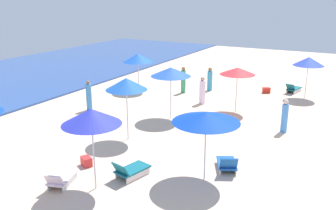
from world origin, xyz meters
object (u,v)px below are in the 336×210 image
at_px(umbrella_1, 126,84).
at_px(lounge_chair_6_1, 61,179).
at_px(beachgoer_3, 210,80).
at_px(cooler_box_0, 86,161).
at_px(umbrella_6, 91,117).
at_px(umbrella_8, 171,72).
at_px(lounge_chair_3_0, 227,164).
at_px(cooler_box_1, 266,90).
at_px(beachgoer_2, 183,80).
at_px(umbrella_2, 138,58).
at_px(lounge_chair_6_0, 131,170).
at_px(beachgoer_1, 89,96).
at_px(lounge_chair_0_0, 293,89).
at_px(umbrella_5, 238,71).
at_px(umbrella_0, 309,61).
at_px(beach_ball_2, 201,122).
at_px(beachgoer_5, 202,91).
at_px(umbrella_3, 206,117).
at_px(beachgoer_6, 285,117).

relative_size(umbrella_1, lounge_chair_6_1, 2.03).
height_order(beachgoer_3, cooler_box_0, beachgoer_3).
bearing_deg(cooler_box_0, umbrella_6, -10.53).
height_order(umbrella_6, lounge_chair_6_1, umbrella_6).
height_order(umbrella_6, umbrella_8, umbrella_6).
bearing_deg(lounge_chair_3_0, cooler_box_1, -109.61).
bearing_deg(beachgoer_2, cooler_box_1, -99.77).
bearing_deg(lounge_chair_6_1, umbrella_1, -102.28).
distance_m(umbrella_2, umbrella_6, 12.99).
bearing_deg(beachgoer_3, lounge_chair_6_0, 122.14).
height_order(umbrella_1, beachgoer_1, umbrella_1).
distance_m(lounge_chair_6_1, cooler_box_0, 1.63).
distance_m(lounge_chair_0_0, umbrella_5, 6.46).
distance_m(umbrella_2, cooler_box_1, 8.71).
relative_size(beachgoer_2, cooler_box_1, 3.78).
xyz_separation_m(umbrella_2, lounge_chair_3_0, (-8.25, -9.18, -1.97)).
xyz_separation_m(umbrella_0, umbrella_8, (-7.46, 5.57, 0.16)).
distance_m(cooler_box_1, beach_ball_2, 7.94).
height_order(umbrella_5, beachgoer_1, umbrella_5).
bearing_deg(beachgoer_5, umbrella_3, -50.41).
height_order(umbrella_1, umbrella_3, umbrella_1).
distance_m(umbrella_0, umbrella_3, 12.82).
distance_m(lounge_chair_6_0, beachgoer_1, 8.48).
bearing_deg(beachgoer_6, umbrella_3, 82.07).
relative_size(umbrella_6, cooler_box_1, 6.11).
bearing_deg(beachgoer_3, lounge_chair_6_1, 114.28).
distance_m(umbrella_0, beachgoer_1, 13.32).
bearing_deg(beachgoer_1, umbrella_6, 123.63).
relative_size(umbrella_0, umbrella_1, 0.92).
xyz_separation_m(umbrella_1, umbrella_5, (6.20, -2.94, -0.27)).
bearing_deg(umbrella_2, beachgoer_2, -72.00).
bearing_deg(umbrella_2, umbrella_8, -131.24).
height_order(lounge_chair_6_0, beachgoer_6, beachgoer_6).
bearing_deg(lounge_chair_3_0, lounge_chair_6_0, 10.45).
distance_m(umbrella_5, lounge_chair_6_1, 11.25).
bearing_deg(cooler_box_0, cooler_box_1, 106.07).
bearing_deg(beachgoer_5, lounge_chair_0_0, 66.64).
relative_size(umbrella_1, beachgoer_1, 1.66).
distance_m(lounge_chair_0_0, umbrella_8, 9.95).
distance_m(lounge_chair_0_0, beachgoer_6, 7.83).
height_order(lounge_chair_0_0, umbrella_6, umbrella_6).
bearing_deg(umbrella_8, beachgoer_1, 101.13).
relative_size(beachgoer_6, beach_ball_2, 4.10).
bearing_deg(lounge_chair_6_0, umbrella_5, -81.92).
height_order(umbrella_8, cooler_box_1, umbrella_8).
relative_size(umbrella_1, cooler_box_0, 6.05).
bearing_deg(umbrella_5, umbrella_8, 136.23).
bearing_deg(umbrella_0, umbrella_2, 108.79).
xyz_separation_m(umbrella_0, cooler_box_1, (0.02, 2.42, -2.13)).
bearing_deg(lounge_chair_0_0, umbrella_2, 38.72).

